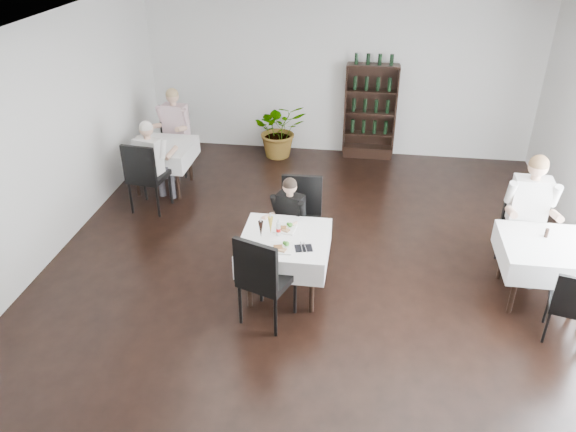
% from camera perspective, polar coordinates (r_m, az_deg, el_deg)
% --- Properties ---
extents(room_shell, '(9.00, 9.00, 9.00)m').
position_cam_1_polar(room_shell, '(6.19, 2.42, 3.40)').
color(room_shell, black).
rests_on(room_shell, ground).
extents(wine_shelf, '(0.90, 0.28, 1.75)m').
position_cam_1_polar(wine_shelf, '(10.41, 8.33, 10.33)').
color(wine_shelf, black).
rests_on(wine_shelf, ground).
extents(main_table, '(1.03, 1.03, 0.77)m').
position_cam_1_polar(main_table, '(6.66, -0.31, -3.23)').
color(main_table, black).
rests_on(main_table, ground).
extents(left_table, '(0.98, 0.98, 0.77)m').
position_cam_1_polar(left_table, '(9.38, -12.67, 6.24)').
color(left_table, black).
rests_on(left_table, ground).
extents(right_table, '(0.98, 0.98, 0.77)m').
position_cam_1_polar(right_table, '(7.18, 24.52, -3.56)').
color(right_table, black).
rests_on(right_table, ground).
extents(potted_tree, '(1.16, 1.08, 1.04)m').
position_cam_1_polar(potted_tree, '(10.43, -0.86, 8.79)').
color(potted_tree, '#205C1F').
rests_on(potted_tree, ground).
extents(main_chair_far, '(0.54, 0.55, 1.15)m').
position_cam_1_polar(main_chair_far, '(7.27, 1.30, 0.15)').
color(main_chair_far, black).
rests_on(main_chair_far, ground).
extents(main_chair_near, '(0.67, 0.68, 1.15)m').
position_cam_1_polar(main_chair_near, '(6.14, -2.57, -6.03)').
color(main_chair_near, black).
rests_on(main_chair_near, ground).
extents(left_chair_far, '(0.56, 0.57, 1.13)m').
position_cam_1_polar(left_chair_far, '(10.00, -11.51, 8.02)').
color(left_chair_far, black).
rests_on(left_chair_far, ground).
extents(left_chair_near, '(0.57, 0.57, 1.13)m').
position_cam_1_polar(left_chair_near, '(8.68, -14.32, 4.24)').
color(left_chair_near, black).
rests_on(left_chair_near, ground).
extents(right_chair_far, '(0.48, 0.49, 0.93)m').
position_cam_1_polar(right_chair_far, '(7.79, 22.46, -1.19)').
color(right_chair_far, black).
rests_on(right_chair_far, ground).
extents(right_chair_near, '(0.51, 0.51, 0.90)m').
position_cam_1_polar(right_chair_near, '(6.68, 26.84, -7.90)').
color(right_chair_near, black).
rests_on(right_chair_near, ground).
extents(diner_main, '(0.53, 0.56, 1.23)m').
position_cam_1_polar(diner_main, '(7.09, -0.05, -0.09)').
color(diner_main, '#3A3A41').
rests_on(diner_main, ground).
extents(diner_left_far, '(0.59, 0.61, 1.49)m').
position_cam_1_polar(diner_left_far, '(9.83, -11.58, 9.00)').
color(diner_left_far, '#3A3A41').
rests_on(diner_left_far, ground).
extents(diner_left_near, '(0.58, 0.62, 1.40)m').
position_cam_1_polar(diner_left_near, '(8.79, -13.59, 5.88)').
color(diner_left_near, '#3A3A41').
rests_on(diner_left_near, ground).
extents(diner_right_far, '(0.61, 0.62, 1.60)m').
position_cam_1_polar(diner_right_far, '(7.45, 23.37, 0.69)').
color(diner_right_far, '#3A3A41').
rests_on(diner_right_far, ground).
extents(plate_far, '(0.27, 0.27, 0.08)m').
position_cam_1_polar(plate_far, '(6.71, -0.26, -1.25)').
color(plate_far, white).
rests_on(plate_far, main_table).
extents(plate_near, '(0.26, 0.26, 0.08)m').
position_cam_1_polar(plate_near, '(6.35, -0.67, -3.23)').
color(plate_near, white).
rests_on(plate_near, main_table).
extents(pilsner_dark, '(0.06, 0.06, 0.27)m').
position_cam_1_polar(pilsner_dark, '(6.53, -2.78, -1.34)').
color(pilsner_dark, black).
rests_on(pilsner_dark, main_table).
extents(pilsner_lager, '(0.06, 0.06, 0.28)m').
position_cam_1_polar(pilsner_lager, '(6.59, -1.78, -0.93)').
color(pilsner_lager, gold).
rests_on(pilsner_lager, main_table).
extents(coke_bottle, '(0.06, 0.06, 0.22)m').
position_cam_1_polar(coke_bottle, '(6.56, -0.98, -1.32)').
color(coke_bottle, silver).
rests_on(coke_bottle, main_table).
extents(napkin_cutlery, '(0.23, 0.22, 0.02)m').
position_cam_1_polar(napkin_cutlery, '(6.37, 1.59, -3.26)').
color(napkin_cutlery, black).
rests_on(napkin_cutlery, main_table).
extents(pepper_mill, '(0.05, 0.05, 0.11)m').
position_cam_1_polar(pepper_mill, '(7.21, 24.79, -1.57)').
color(pepper_mill, black).
rests_on(pepper_mill, right_table).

